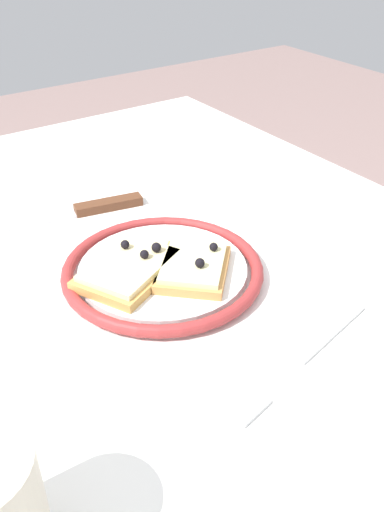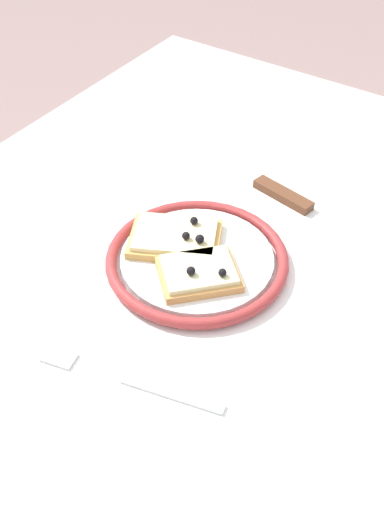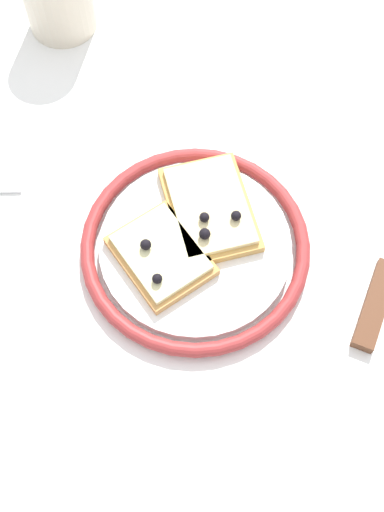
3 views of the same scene
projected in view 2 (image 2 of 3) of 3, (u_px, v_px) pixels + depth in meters
The scene contains 6 objects.
dining_table at pixel (198, 311), 0.88m from camera, with size 0.99×0.77×0.71m.
plate at pixel (197, 260), 0.79m from camera, with size 0.22×0.22×0.02m.
pizza_slice_near at pixel (175, 238), 0.80m from camera, with size 0.12×0.13×0.03m.
pizza_slice_far at pixel (199, 273), 0.76m from camera, with size 0.11×0.11×0.03m.
knife at pixel (264, 185), 0.91m from camera, with size 0.07×0.24×0.01m.
fork at pixel (128, 379), 0.67m from camera, with size 0.06×0.20×0.00m.
Camera 2 is at (-0.50, -0.32, 1.26)m, focal length 46.34 mm.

